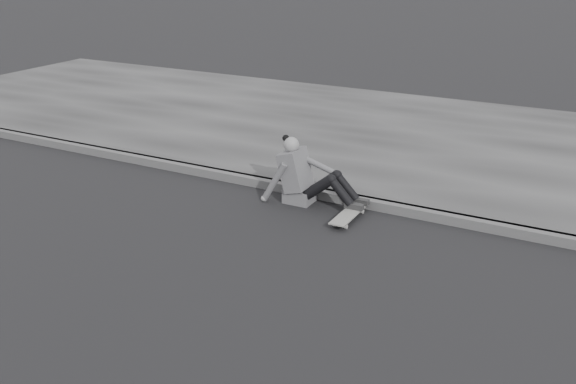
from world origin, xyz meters
name	(u,v)px	position (x,y,z in m)	size (l,w,h in m)	color
ground	(373,329)	(0.00, 0.00, 0.00)	(80.00, 80.00, 0.00)	black
curb	(450,218)	(0.00, 2.58, 0.06)	(24.00, 0.16, 0.12)	#4B4B4B
sidewalk	(499,151)	(0.00, 5.60, 0.06)	(24.00, 6.00, 0.12)	#363636
skateboard	(349,214)	(-1.12, 2.09, 0.07)	(0.20, 0.78, 0.09)	#A6A5A0
seated_woman	(305,177)	(-1.85, 2.34, 0.36)	(1.38, 0.46, 0.88)	#545456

